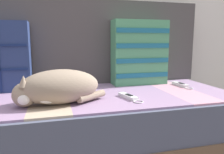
{
  "coord_description": "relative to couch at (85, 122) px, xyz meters",
  "views": [
    {
      "loc": [
        -0.16,
        -1.06,
        0.64
      ],
      "look_at": [
        0.15,
        0.08,
        0.45
      ],
      "focal_mm": 35.0,
      "sensor_mm": 36.0,
      "label": 1
    }
  ],
  "objects": [
    {
      "name": "game_remote_near",
      "position": [
        0.65,
        0.03,
        0.18
      ],
      "size": [
        0.05,
        0.19,
        0.02
      ],
      "color": "white",
      "rests_on": "couch"
    },
    {
      "name": "couch",
      "position": [
        0.0,
        0.0,
        0.0
      ],
      "size": [
        1.8,
        0.79,
        0.35
      ],
      "color": "brown",
      "rests_on": "ground_plane"
    },
    {
      "name": "game_remote_far",
      "position": [
        0.21,
        -0.18,
        0.18
      ],
      "size": [
        0.09,
        0.19,
        0.02
      ],
      "color": "white",
      "rests_on": "couch"
    },
    {
      "name": "sleeping_cat",
      "position": [
        -0.15,
        -0.18,
        0.25
      ],
      "size": [
        0.44,
        0.24,
        0.16
      ],
      "color": "gray",
      "rests_on": "couch"
    },
    {
      "name": "throw_pillow_striped",
      "position": [
        0.41,
        0.18,
        0.39
      ],
      "size": [
        0.37,
        0.14,
        0.43
      ],
      "color": "#4C9366",
      "rests_on": "couch"
    },
    {
      "name": "sofa_backrest",
      "position": [
        0.0,
        0.33,
        0.46
      ],
      "size": [
        1.76,
        0.14,
        0.57
      ],
      "color": "#474242",
      "rests_on": "couch"
    }
  ]
}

